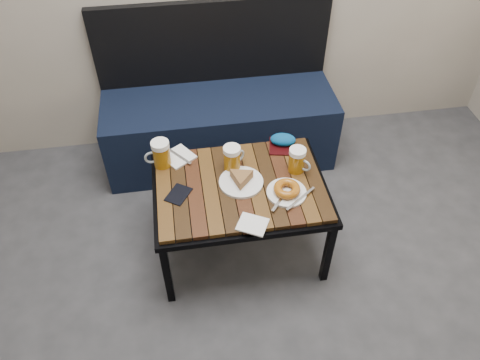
{
  "coord_description": "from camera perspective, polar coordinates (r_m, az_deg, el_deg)",
  "views": [
    {
      "loc": [
        -0.13,
        -0.57,
        2.07
      ],
      "look_at": [
        0.12,
        0.99,
        0.5
      ],
      "focal_mm": 35.0,
      "sensor_mm": 36.0,
      "label": 1
    }
  ],
  "objects": [
    {
      "name": "plate_pie",
      "position": [
        2.23,
        0.14,
        0.04
      ],
      "size": [
        0.21,
        0.21,
        0.06
      ],
      "color": "white",
      "rests_on": "cafe_table"
    },
    {
      "name": "knit_pouch",
      "position": [
        2.46,
        5.26,
        4.93
      ],
      "size": [
        0.15,
        0.12,
        0.06
      ],
      "primitive_type": "ellipsoid",
      "rotation": [
        0.0,
        0.0,
        -0.26
      ],
      "color": "navy",
      "rests_on": "cafe_table"
    },
    {
      "name": "plate_bagel",
      "position": [
        2.2,
        5.72,
        -1.28
      ],
      "size": [
        0.23,
        0.21,
        0.05
      ],
      "color": "white",
      "rests_on": "cafe_table"
    },
    {
      "name": "cafe_table",
      "position": [
        2.28,
        -0.0,
        -1.29
      ],
      "size": [
        0.84,
        0.62,
        0.47
      ],
      "color": "black",
      "rests_on": "ground"
    },
    {
      "name": "passport_navy",
      "position": [
        2.21,
        -7.51,
        -1.76
      ],
      "size": [
        0.14,
        0.15,
        0.01
      ],
      "primitive_type": "cube",
      "rotation": [
        0.0,
        0.0,
        -0.58
      ],
      "color": "black",
      "rests_on": "cafe_table"
    },
    {
      "name": "beer_mug_centre",
      "position": [
        2.28,
        -0.94,
        2.69
      ],
      "size": [
        0.13,
        0.11,
        0.14
      ],
      "rotation": [
        0.0,
        0.0,
        0.6
      ],
      "color": "#985F0C",
      "rests_on": "cafe_table"
    },
    {
      "name": "napkin_right",
      "position": [
        2.07,
        1.53,
        -5.44
      ],
      "size": [
        0.16,
        0.15,
        0.01
      ],
      "rotation": [
        0.0,
        0.0,
        -0.49
      ],
      "color": "white",
      "rests_on": "cafe_table"
    },
    {
      "name": "passport_burgundy",
      "position": [
        2.45,
        4.82,
        4.15
      ],
      "size": [
        0.13,
        0.16,
        0.01
      ],
      "primitive_type": "cube",
      "rotation": [
        0.0,
        0.0,
        -0.21
      ],
      "color": "black",
      "rests_on": "cafe_table"
    },
    {
      "name": "bench",
      "position": [
        2.95,
        -2.54,
        7.25
      ],
      "size": [
        1.4,
        0.5,
        0.95
      ],
      "color": "black",
      "rests_on": "ground"
    },
    {
      "name": "beer_mug_left",
      "position": [
        2.33,
        -9.64,
        3.17
      ],
      "size": [
        0.13,
        0.09,
        0.14
      ],
      "rotation": [
        0.0,
        0.0,
        3.26
      ],
      "color": "#985F0C",
      "rests_on": "cafe_table"
    },
    {
      "name": "napkin_left",
      "position": [
        2.4,
        -7.52,
        2.86
      ],
      "size": [
        0.19,
        0.19,
        0.01
      ],
      "rotation": [
        0.0,
        0.0,
        0.59
      ],
      "color": "white",
      "rests_on": "cafe_table"
    },
    {
      "name": "beer_mug_right",
      "position": [
        2.29,
        6.99,
        2.42
      ],
      "size": [
        0.12,
        0.12,
        0.13
      ],
      "rotation": [
        0.0,
        0.0,
        -0.78
      ],
      "color": "#985F0C",
      "rests_on": "cafe_table"
    }
  ]
}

